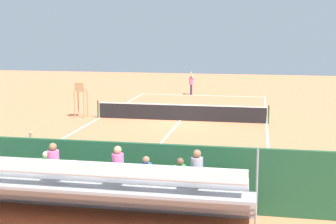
{
  "coord_description": "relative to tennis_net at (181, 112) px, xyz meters",
  "views": [
    {
      "loc": [
        -4.45,
        27.65,
        5.39
      ],
      "look_at": [
        0.0,
        4.0,
        1.2
      ],
      "focal_mm": 51.52,
      "sensor_mm": 36.0,
      "label": 1
    }
  ],
  "objects": [
    {
      "name": "tennis_net",
      "position": [
        0.0,
        0.0,
        0.0
      ],
      "size": [
        10.3,
        0.1,
        1.07
      ],
      "color": "black",
      "rests_on": "ground"
    },
    {
      "name": "tennis_player",
      "position": [
        0.94,
        -11.36,
        0.51
      ],
      "size": [
        0.46,
        0.56,
        1.93
      ],
      "color": "navy",
      "rests_on": "ground"
    },
    {
      "name": "tennis_racket",
      "position": [
        1.78,
        -11.34,
        -0.49
      ],
      "size": [
        0.58,
        0.4,
        0.03
      ],
      "color": "black",
      "rests_on": "ground"
    },
    {
      "name": "equipment_bag",
      "position": [
        -0.88,
        13.4,
        -0.32
      ],
      "size": [
        0.9,
        0.36,
        0.36
      ],
      "primitive_type": "cube",
      "color": "#B22D2D",
      "rests_on": "ground"
    },
    {
      "name": "bleacher_stand",
      "position": [
        -0.19,
        15.37,
        0.47
      ],
      "size": [
        9.06,
        2.4,
        2.48
      ],
      "color": "gray",
      "rests_on": "ground"
    },
    {
      "name": "backdrop_wall",
      "position": [
        0.0,
        14.0,
        0.5
      ],
      "size": [
        18.0,
        0.16,
        2.0
      ],
      "primitive_type": "cube",
      "color": "#1E4C2D",
      "rests_on": "ground"
    },
    {
      "name": "line_judge",
      "position": [
        3.24,
        12.97,
        0.51
      ],
      "size": [
        0.45,
        0.56,
        1.93
      ],
      "color": "#232328",
      "rests_on": "ground"
    },
    {
      "name": "umpire_chair",
      "position": [
        6.2,
        0.0,
        0.81
      ],
      "size": [
        0.67,
        0.67,
        2.14
      ],
      "color": "#A88456",
      "rests_on": "ground"
    },
    {
      "name": "tennis_ball_near",
      "position": [
        2.86,
        -10.15,
        -0.47
      ],
      "size": [
        0.07,
        0.07,
        0.07
      ],
      "primitive_type": "sphere",
      "color": "#CCDB33",
      "rests_on": "ground"
    },
    {
      "name": "ground_plane",
      "position": [
        0.0,
        0.0,
        -0.5
      ],
      "size": [
        60.0,
        60.0,
        0.0
      ],
      "primitive_type": "plane",
      "color": "#CC7047"
    },
    {
      "name": "court_line_markings",
      "position": [
        0.0,
        -0.04,
        -0.5
      ],
      "size": [
        10.1,
        22.2,
        0.01
      ],
      "color": "white",
      "rests_on": "ground"
    },
    {
      "name": "courtside_bench",
      "position": [
        -2.62,
        13.27,
        0.06
      ],
      "size": [
        1.8,
        0.4,
        0.93
      ],
      "color": "#9E754C",
      "rests_on": "ground"
    }
  ]
}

